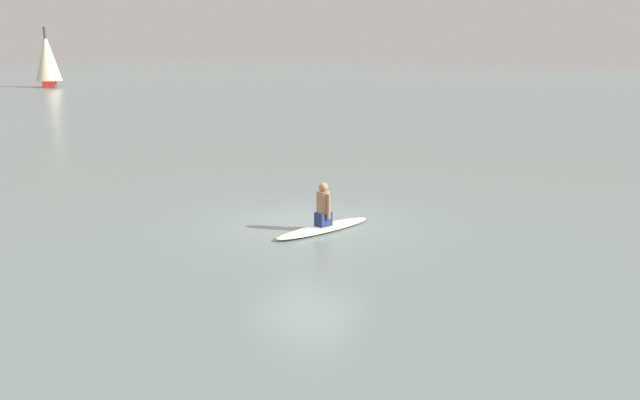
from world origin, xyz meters
TOP-DOWN VIEW (x-y plane):
  - ground_plane at (0.00, 0.00)m, footprint 400.00×400.00m
  - surfboard at (0.30, 0.64)m, footprint 2.89×1.34m
  - person_paddler at (0.30, 0.64)m, footprint 0.41×0.46m
  - sailboat_far_right at (-34.59, -61.43)m, footprint 4.29×4.29m

SIDE VIEW (x-z plane):
  - ground_plane at x=0.00m, z-range 0.00..0.00m
  - surfboard at x=0.30m, z-range 0.00..0.13m
  - person_paddler at x=0.30m, z-range 0.08..1.13m
  - sailboat_far_right at x=-34.59m, z-range -0.23..6.90m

